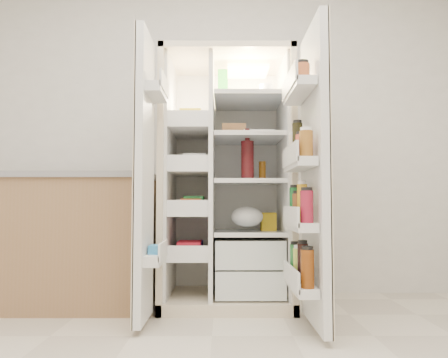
{
  "coord_description": "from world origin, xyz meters",
  "views": [
    {
      "loc": [
        0.06,
        -1.48,
        0.73
      ],
      "look_at": [
        0.07,
        1.25,
        0.89
      ],
      "focal_mm": 34.0,
      "sensor_mm": 36.0,
      "label": 1
    }
  ],
  "objects": [
    {
      "name": "kitchen_counter",
      "position": [
        -1.08,
        1.57,
        0.47
      ],
      "size": [
        1.29,
        0.69,
        0.94
      ],
      "color": "#896544",
      "rests_on": "floor"
    },
    {
      "name": "fridge_door",
      "position": [
        0.57,
        0.96,
        0.87
      ],
      "size": [
        0.17,
        0.58,
        1.72
      ],
      "color": "silver",
      "rests_on": "floor"
    },
    {
      "name": "wall_back",
      "position": [
        0.0,
        2.0,
        1.35
      ],
      "size": [
        4.0,
        0.02,
        2.7
      ],
      "primitive_type": "cube",
      "color": "silver",
      "rests_on": "floor"
    },
    {
      "name": "refrigerator",
      "position": [
        0.11,
        1.65,
        0.74
      ],
      "size": [
        0.92,
        0.7,
        1.8
      ],
      "color": "beige",
      "rests_on": "floor"
    },
    {
      "name": "freezer_door",
      "position": [
        -0.41,
        1.05,
        0.89
      ],
      "size": [
        0.15,
        0.4,
        1.72
      ],
      "color": "silver",
      "rests_on": "floor"
    }
  ]
}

